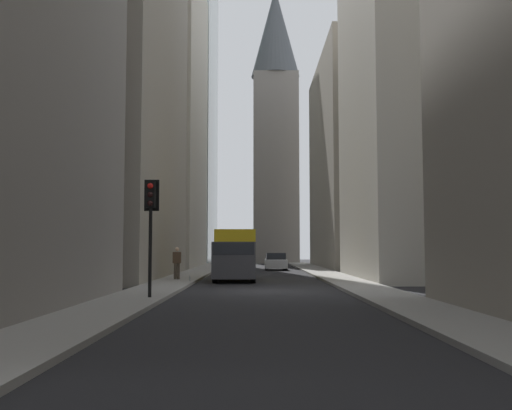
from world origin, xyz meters
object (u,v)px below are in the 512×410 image
at_px(delivery_truck, 236,254).
at_px(sedan_silver, 276,262).
at_px(traffic_light_foreground, 151,210).
at_px(pedestrian, 177,262).
at_px(discarded_bottle, 190,279).

xyz_separation_m(delivery_truck, sedan_silver, (15.83, -2.80, -0.80)).
distance_m(traffic_light_foreground, pedestrian, 11.77).
distance_m(delivery_truck, discarded_bottle, 3.65).
bearing_deg(sedan_silver, pedestrian, 160.61).
distance_m(pedestrian, discarded_bottle, 1.92).
height_order(traffic_light_foreground, discarded_bottle, traffic_light_foreground).
distance_m(sedan_silver, discarded_bottle, 19.11).
bearing_deg(sedan_silver, traffic_light_foreground, 169.43).
bearing_deg(delivery_truck, traffic_light_foreground, 168.77).
height_order(delivery_truck, discarded_bottle, delivery_truck).
xyz_separation_m(delivery_truck, pedestrian, (-1.10, 3.16, -0.38)).
relative_size(delivery_truck, traffic_light_foreground, 1.58).
height_order(sedan_silver, discarded_bottle, sedan_silver).
distance_m(sedan_silver, pedestrian, 17.95).
relative_size(traffic_light_foreground, pedestrian, 2.36).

